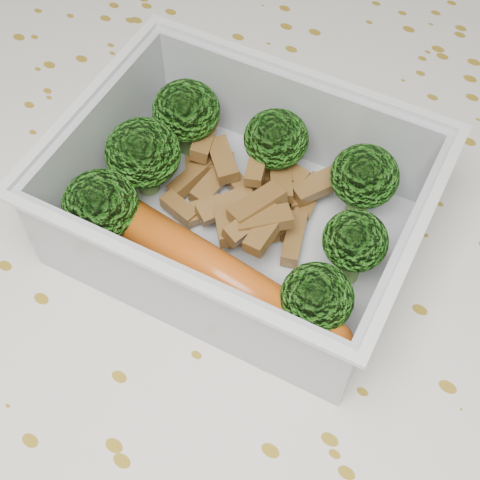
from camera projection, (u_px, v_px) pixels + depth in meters
The scene contains 6 objects.
dining_table at pixel (231, 326), 0.47m from camera, with size 1.40×0.90×0.75m.
tablecloth at pixel (231, 290), 0.42m from camera, with size 1.46×0.96×0.19m.
lunch_container at pixel (240, 210), 0.38m from camera, with size 0.21×0.17×0.07m.
broccoli_florets at pixel (229, 181), 0.38m from camera, with size 0.17×0.14×0.05m.
meat_pile at pixel (252, 196), 0.39m from camera, with size 0.10×0.09×0.03m.
sausage at pixel (210, 270), 0.36m from camera, with size 0.17×0.03×0.03m.
Camera 1 is at (0.12, -0.17, 1.09)m, focal length 50.00 mm.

